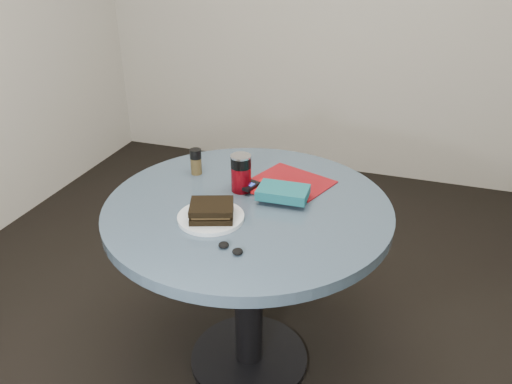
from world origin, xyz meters
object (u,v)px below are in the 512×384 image
(soda_can, at_px, (241,173))
(mp3_player, at_px, (250,186))
(table, at_px, (248,243))
(magazine, at_px, (293,181))
(sandwich, at_px, (212,210))
(headphones, at_px, (231,248))
(novel, at_px, (283,192))
(pepper_grinder, at_px, (196,161))
(red_book, at_px, (276,190))
(plate, at_px, (211,217))

(soda_can, height_order, mp3_player, soda_can)
(table, distance_m, mp3_player, 0.21)
(magazine, bearing_deg, mp3_player, -114.68)
(magazine, xyz_separation_m, mp3_player, (-0.13, -0.13, 0.02))
(sandwich, distance_m, headphones, 0.19)
(novel, height_order, headphones, novel)
(table, distance_m, pepper_grinder, 0.38)
(sandwich, height_order, pepper_grinder, pepper_grinder)
(pepper_grinder, bearing_deg, red_book, -9.07)
(red_book, bearing_deg, pepper_grinder, 173.79)
(magazine, distance_m, mp3_player, 0.18)
(plate, bearing_deg, sandwich, -46.58)
(plate, height_order, red_book, red_book)
(sandwich, distance_m, novel, 0.27)
(red_book, xyz_separation_m, mp3_player, (-0.09, -0.02, 0.01))
(soda_can, height_order, pepper_grinder, soda_can)
(sandwich, relative_size, headphones, 1.83)
(pepper_grinder, height_order, headphones, pepper_grinder)
(soda_can, bearing_deg, red_book, 11.18)
(magazine, bearing_deg, novel, -67.69)
(plate, distance_m, mp3_player, 0.23)
(table, bearing_deg, pepper_grinder, 148.50)
(magazine, bearing_deg, soda_can, -121.25)
(magazine, bearing_deg, table, -95.91)
(plate, bearing_deg, novel, 45.44)
(plate, relative_size, pepper_grinder, 2.15)
(plate, relative_size, headphones, 2.37)
(magazine, distance_m, red_book, 0.11)
(plate, distance_m, magazine, 0.40)
(novel, relative_size, mp3_player, 2.04)
(table, distance_m, headphones, 0.34)
(table, xyz_separation_m, novel, (0.11, 0.06, 0.20))
(sandwich, bearing_deg, table, 63.61)
(table, height_order, novel, novel)
(table, xyz_separation_m, red_book, (0.07, 0.11, 0.17))
(novel, bearing_deg, plate, -136.58)
(pepper_grinder, bearing_deg, soda_can, -20.19)
(pepper_grinder, distance_m, headphones, 0.55)
(table, distance_m, novel, 0.23)
(novel, bearing_deg, mp3_player, 164.74)
(plate, xyz_separation_m, mp3_player, (0.06, 0.23, 0.02))
(magazine, xyz_separation_m, headphones, (-0.06, -0.50, 0.01))
(red_book, bearing_deg, plate, -118.10)
(headphones, bearing_deg, pepper_grinder, 124.79)
(pepper_grinder, distance_m, red_book, 0.35)
(sandwich, xyz_separation_m, novel, (0.18, 0.20, -0.00))
(plate, height_order, headphones, headphones)
(soda_can, distance_m, pepper_grinder, 0.23)
(magazine, xyz_separation_m, red_book, (-0.04, -0.10, 0.01))
(magazine, relative_size, headphones, 2.95)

